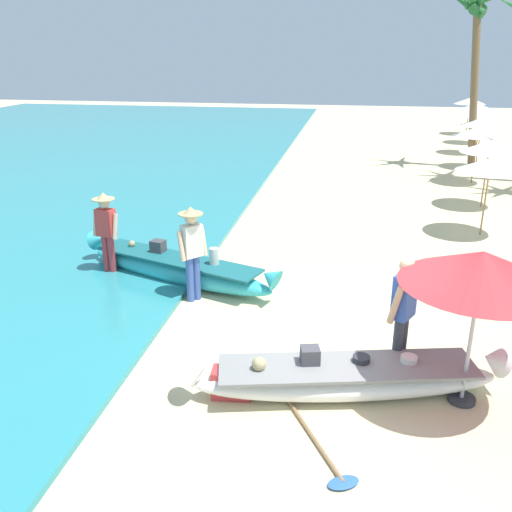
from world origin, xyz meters
The scene contains 17 objects.
ground_plane centered at (0.00, 0.00, 0.00)m, with size 80.00×80.00×0.00m, color beige.
boat_white_foreground centered at (0.15, -0.44, 0.25)m, with size 4.34×1.63×0.74m.
boat_cyan_midground centered at (-3.23, 2.83, 0.29)m, with size 4.43×2.07×0.83m.
person_vendor_hatted centered at (-2.68, 2.09, 1.03)m, with size 0.51×0.54×1.78m.
person_tourist_customer centered at (0.86, 0.18, 1.01)m, with size 0.44×0.58×1.77m.
person_vendor_assistant centered at (-4.70, 2.94, 1.00)m, with size 0.58×0.44×1.73m.
patio_umbrella_large centered at (1.66, -0.32, 1.88)m, with size 1.95×1.95×2.10m.
parasol_row_0 centered at (3.29, 7.02, 1.75)m, with size 1.60×1.60×1.91m.
parasol_row_1 centered at (3.83, 9.73, 1.75)m, with size 1.60×1.60×1.91m.
parasol_row_2 centered at (4.11, 12.88, 1.75)m, with size 1.60×1.60×1.91m.
parasol_row_3 centered at (4.75, 15.62, 1.75)m, with size 1.60×1.60×1.91m.
parasol_row_4 centered at (5.05, 18.84, 1.75)m, with size 1.60×1.60×1.91m.
parasol_row_5 centered at (5.72, 21.79, 1.75)m, with size 1.60×1.60×1.91m.
parasol_row_6 centered at (5.93, 24.84, 1.75)m, with size 1.60×1.60×1.91m.
palm_tree_mid_cluster centered at (4.12, 15.72, 5.15)m, with size 2.72×2.83×6.52m.
cooler_box centered at (-1.35, -0.74, 0.20)m, with size 0.52×0.29×0.40m, color #C63838.
paddle centered at (-0.12, -1.59, 0.03)m, with size 1.09×1.73×0.05m.
Camera 1 is at (0.07, -6.85, 4.36)m, focal length 38.79 mm.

